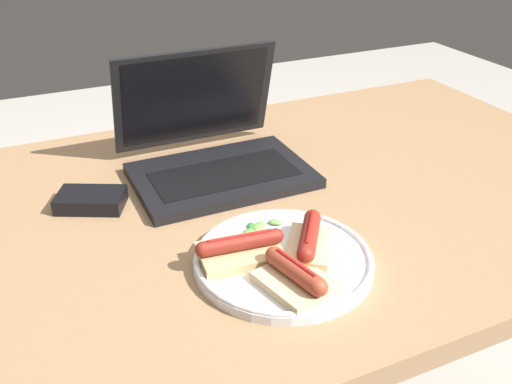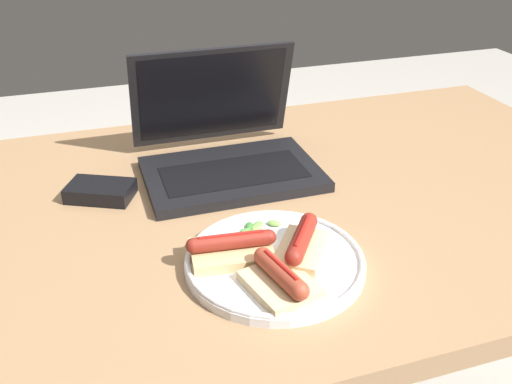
{
  "view_description": "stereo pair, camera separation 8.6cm",
  "coord_description": "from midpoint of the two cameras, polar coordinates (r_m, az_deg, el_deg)",
  "views": [
    {
      "loc": [
        -0.38,
        -0.76,
        1.23
      ],
      "look_at": [
        -0.06,
        -0.08,
        0.81
      ],
      "focal_mm": 40.0,
      "sensor_mm": 36.0,
      "label": 1
    },
    {
      "loc": [
        -0.3,
        -0.79,
        1.23
      ],
      "look_at": [
        -0.06,
        -0.08,
        0.81
      ],
      "focal_mm": 40.0,
      "sensor_mm": 36.0,
      "label": 2
    }
  ],
  "objects": [
    {
      "name": "sausage_toast_left",
      "position": [
        0.79,
        7.67,
        -5.38
      ],
      "size": [
        0.11,
        0.12,
        0.04
      ],
      "rotation": [
        0.0,
        0.0,
        0.96
      ],
      "color": "#D6B784",
      "rests_on": "plate"
    },
    {
      "name": "plate",
      "position": [
        0.79,
        4.99,
        -6.99
      ],
      "size": [
        0.25,
        0.25,
        0.02
      ],
      "color": "silver",
      "rests_on": "desk"
    },
    {
      "name": "laptop",
      "position": [
        1.04,
        -0.65,
        4.14
      ],
      "size": [
        0.31,
        0.26,
        0.21
      ],
      "color": "black",
      "rests_on": "desk"
    },
    {
      "name": "external_drive",
      "position": [
        0.98,
        -12.91,
        0.03
      ],
      "size": [
        0.13,
        0.11,
        0.03
      ],
      "rotation": [
        0.0,
        0.0,
        -0.46
      ],
      "color": "black",
      "rests_on": "desk"
    },
    {
      "name": "salad_pile",
      "position": [
        0.85,
        3.13,
        -3.56
      ],
      "size": [
        0.07,
        0.04,
        0.01
      ],
      "color": "#4C8E3D",
      "rests_on": "plate"
    },
    {
      "name": "sausage_toast_right",
      "position": [
        0.73,
        5.83,
        -8.76
      ],
      "size": [
        0.1,
        0.11,
        0.04
      ],
      "rotation": [
        0.0,
        0.0,
        1.81
      ],
      "color": "#D6B784",
      "rests_on": "plate"
    },
    {
      "name": "desk",
      "position": [
        1.02,
        4.52,
        -5.26
      ],
      "size": [
        1.34,
        0.8,
        0.75
      ],
      "color": "#93704C",
      "rests_on": "ground_plane"
    },
    {
      "name": "sausage_toast_middle",
      "position": [
        0.79,
        0.67,
        -5.76
      ],
      "size": [
        0.13,
        0.09,
        0.04
      ],
      "rotation": [
        0.0,
        0.0,
        6.17
      ],
      "color": "tan",
      "rests_on": "plate"
    }
  ]
}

